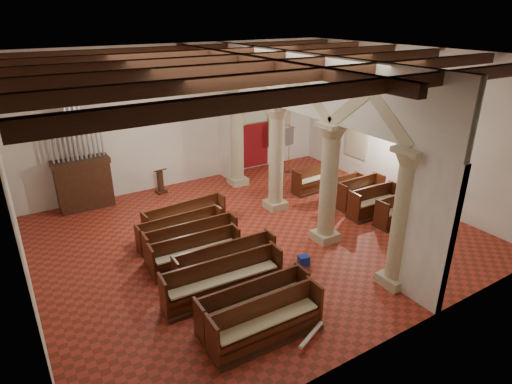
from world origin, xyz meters
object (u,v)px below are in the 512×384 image
object	(u,v)px
pipe_organ	(82,175)
nave_pew_0	(267,327)
processional_banner	(289,156)
lectern	(161,183)
aisle_pew_0	(397,214)

from	to	relation	value
pipe_organ	nave_pew_0	distance (m)	10.22
processional_banner	nave_pew_0	world-z (taller)	processional_banner
pipe_organ	lectern	world-z (taller)	pipe_organ
processional_banner	aisle_pew_0	world-z (taller)	processional_banner
nave_pew_0	pipe_organ	bearing A→B (deg)	102.58
processional_banner	nave_pew_0	xyz separation A→B (m)	(-7.13, -9.00, -0.42)
lectern	nave_pew_0	distance (m)	9.88
lectern	processional_banner	distance (m)	6.18
processional_banner	nave_pew_0	distance (m)	11.49
pipe_organ	aisle_pew_0	distance (m)	11.97
nave_pew_0	aisle_pew_0	size ratio (longest dim) A/B	1.55
processional_banner	aisle_pew_0	bearing A→B (deg)	-100.32
pipe_organ	nave_pew_0	xyz separation A→B (m)	(1.99, -9.98, -0.99)
lectern	aisle_pew_0	world-z (taller)	lectern
pipe_organ	processional_banner	size ratio (longest dim) A/B	1.85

